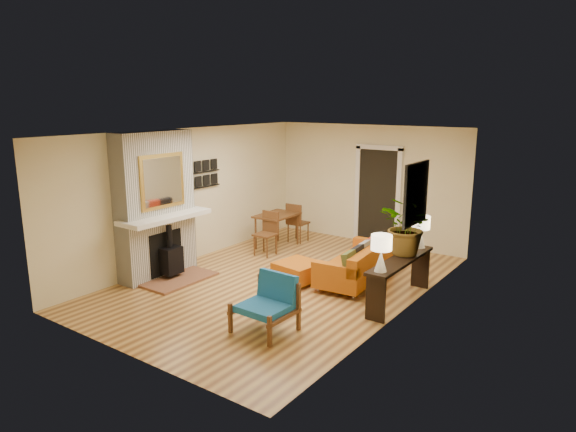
# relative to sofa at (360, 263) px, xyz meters

# --- Properties ---
(room_shell) EXTENTS (6.50, 6.50, 6.50)m
(room_shell) POSITION_rel_sofa_xyz_m (-0.49, 1.80, 0.91)
(room_shell) COLOR tan
(room_shell) RESTS_ON ground
(fireplace) EXTENTS (1.09, 1.68, 2.60)m
(fireplace) POSITION_rel_sofa_xyz_m (-3.10, -1.83, 0.91)
(fireplace) COLOR white
(fireplace) RESTS_ON ground
(sofa) EXTENTS (0.98, 1.95, 0.74)m
(sofa) POSITION_rel_sofa_xyz_m (0.00, 0.00, 0.00)
(sofa) COLOR silver
(sofa) RESTS_ON ground
(ottoman) EXTENTS (0.78, 0.78, 0.35)m
(ottoman) POSITION_rel_sofa_xyz_m (-0.87, -0.65, -0.12)
(ottoman) COLOR silver
(ottoman) RESTS_ON ground
(blue_chair) EXTENTS (0.76, 0.75, 0.78)m
(blue_chair) POSITION_rel_sofa_xyz_m (-0.12, -2.45, 0.09)
(blue_chair) COLOR brown
(blue_chair) RESTS_ON ground
(dining_table) EXTENTS (0.71, 1.65, 0.89)m
(dining_table) POSITION_rel_sofa_xyz_m (-2.40, 0.88, 0.26)
(dining_table) COLOR brown
(dining_table) RESTS_ON ground
(console_table) EXTENTS (0.34, 1.85, 0.72)m
(console_table) POSITION_rel_sofa_xyz_m (0.97, -0.52, 0.25)
(console_table) COLOR black
(console_table) RESTS_ON ground
(lamp_near) EXTENTS (0.30, 0.30, 0.54)m
(lamp_near) POSITION_rel_sofa_xyz_m (0.97, -1.25, 0.74)
(lamp_near) COLOR white
(lamp_near) RESTS_ON console_table
(lamp_far) EXTENTS (0.30, 0.30, 0.54)m
(lamp_far) POSITION_rel_sofa_xyz_m (0.97, 0.24, 0.74)
(lamp_far) COLOR white
(lamp_far) RESTS_ON console_table
(houseplant) EXTENTS (1.04, 0.97, 0.93)m
(houseplant) POSITION_rel_sofa_xyz_m (0.96, -0.27, 0.87)
(houseplant) COLOR #1E5919
(houseplant) RESTS_ON console_table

